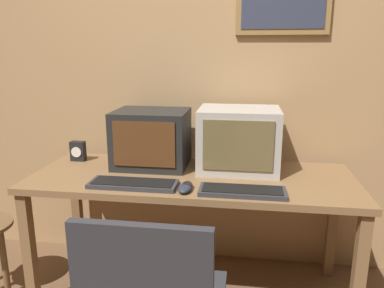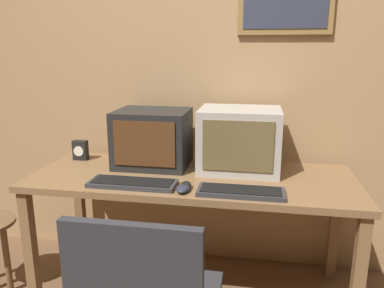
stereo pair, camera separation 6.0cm
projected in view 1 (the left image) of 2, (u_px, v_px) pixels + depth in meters
The scene contains 9 objects.
wall_back at pixel (202, 68), 2.37m from camera, with size 8.00×0.08×2.60m.
desk at pixel (192, 188), 2.11m from camera, with size 1.79×0.68×0.73m.
monitor_left at pixel (152, 138), 2.22m from camera, with size 0.43×0.35×0.33m.
monitor_right at pixel (239, 139), 2.15m from camera, with size 0.46×0.37×0.36m.
keyboard_main at pixel (133, 184), 1.92m from camera, with size 0.45×0.16×0.03m.
keyboard_side at pixel (242, 191), 1.82m from camera, with size 0.42×0.15×0.03m.
mouse_near_keyboard at pixel (187, 186), 1.87m from camera, with size 0.06×0.10×0.04m.
mouse_far_corner at pixel (185, 188), 1.84m from camera, with size 0.07×0.12×0.03m.
desk_clock at pixel (78, 151), 2.35m from camera, with size 0.09×0.05×0.12m.
Camera 1 is at (0.29, -0.89, 1.41)m, focal length 35.00 mm.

